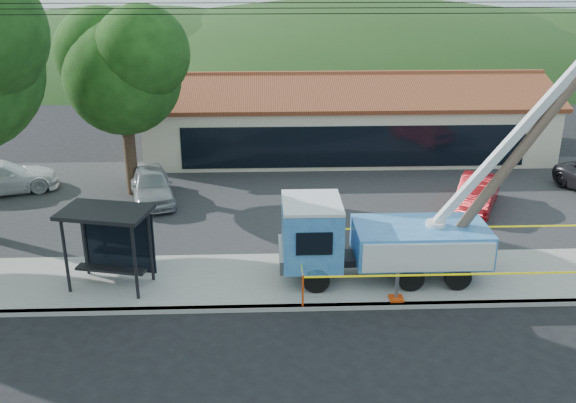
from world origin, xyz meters
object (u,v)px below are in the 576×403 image
Objects in this scene: car_white at (3,194)px; utility_truck at (380,235)px; car_silver at (153,202)px; leaning_pole at (536,132)px; car_red at (475,210)px; bus_shelter at (109,229)px.

utility_truck is at bearing -139.82° from car_white.
car_white is at bearing 154.81° from car_silver.
leaning_pole is (4.97, -0.04, 3.64)m from utility_truck.
car_silver reaches higher than car_red.
car_white is (-22.21, 2.88, 0.00)m from car_red.
bus_shelter is 8.41m from car_silver.
bus_shelter is (-14.21, -0.16, -3.17)m from leaning_pole.
utility_truck is 19.15m from car_white.
car_red is (5.56, 6.41, -1.74)m from utility_truck.
utility_truck is 3.57× the size of bus_shelter.
car_red is 0.82× the size of car_white.
leaning_pole reaches higher than car_red.
car_silver is 0.86× the size of car_white.
bus_shelter is at bearing -179.34° from leaning_pole.
utility_truck reaches higher than car_silver.
utility_truck is 1.19× the size of leaning_pole.
utility_truck is at bearing -55.21° from car_silver.
utility_truck is 2.17× the size of car_white.
car_red is (0.58, 6.45, -5.38)m from leaning_pole.
leaning_pole reaches higher than bus_shelter.
leaning_pole is 24.16m from car_white.
car_red is (14.79, 6.62, -2.22)m from bus_shelter.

